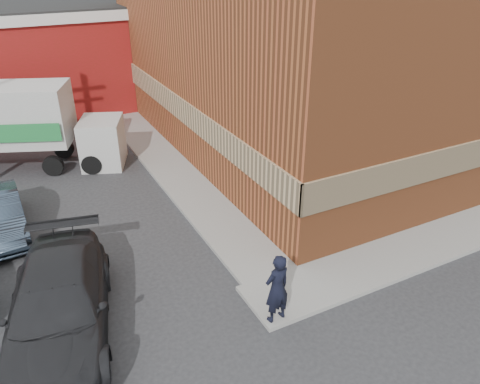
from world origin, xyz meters
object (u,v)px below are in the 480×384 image
brick_building (321,36)px  man (277,288)px  suv_b (59,307)px  box_truck (18,122)px

brick_building → man: 14.12m
suv_b → brick_building: bearing=45.5°
brick_building → box_truck: size_ratio=2.49×
man → suv_b: bearing=-30.6°
man → suv_b: size_ratio=0.33×
brick_building → box_truck: brick_building is taller
suv_b → box_truck: 10.81m
suv_b → box_truck: (0.25, 10.74, 1.19)m
man → box_truck: size_ratio=0.26×
man → suv_b: 5.17m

